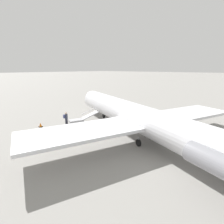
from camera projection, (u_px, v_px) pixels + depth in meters
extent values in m
plane|color=gray|center=(134.00, 135.00, 19.03)|extent=(600.00, 600.00, 0.00)
cylinder|color=silver|center=(135.00, 116.00, 18.51)|extent=(23.46, 10.88, 2.77)
cone|color=silver|center=(89.00, 98.00, 30.08)|extent=(3.80, 3.60, 2.72)
cube|color=silver|center=(80.00, 132.00, 14.61)|extent=(7.64, 10.98, 0.28)
cube|color=silver|center=(186.00, 114.00, 20.45)|extent=(7.64, 10.98, 0.28)
cylinder|color=gray|center=(217.00, 163.00, 9.02)|extent=(3.55, 2.32, 1.25)
cylinder|color=black|center=(104.00, 116.00, 25.62)|extent=(0.70, 0.40, 0.69)
cylinder|color=gray|center=(104.00, 113.00, 25.51)|extent=(0.12, 0.12, 0.21)
cylinder|color=black|center=(138.00, 143.00, 16.33)|extent=(0.70, 0.40, 0.69)
cylinder|color=gray|center=(139.00, 138.00, 16.22)|extent=(0.12, 0.12, 0.21)
cylinder|color=black|center=(159.00, 138.00, 17.47)|extent=(0.70, 0.40, 0.69)
cylinder|color=gray|center=(159.00, 134.00, 17.36)|extent=(0.12, 0.12, 0.21)
cube|color=#B2B2B7|center=(76.00, 121.00, 23.16)|extent=(1.65, 2.07, 0.50)
cube|color=#B2B2B7|center=(90.00, 115.00, 23.92)|extent=(1.62, 2.41, 0.86)
cube|color=#B2B2B7|center=(89.00, 111.00, 24.18)|extent=(0.82, 2.10, 0.80)
cube|color=#23232D|center=(67.00, 122.00, 22.29)|extent=(0.28, 0.33, 0.85)
cylinder|color=#33384C|center=(66.00, 116.00, 22.11)|extent=(0.36, 0.36, 0.65)
sphere|color=beige|center=(66.00, 113.00, 22.00)|extent=(0.24, 0.24, 0.24)
cube|color=navy|center=(64.00, 116.00, 21.98)|extent=(0.32, 0.27, 0.44)
cube|color=black|center=(41.00, 127.00, 21.81)|extent=(0.46, 0.46, 0.03)
cone|color=orange|center=(40.00, 125.00, 21.75)|extent=(0.36, 0.36, 0.51)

